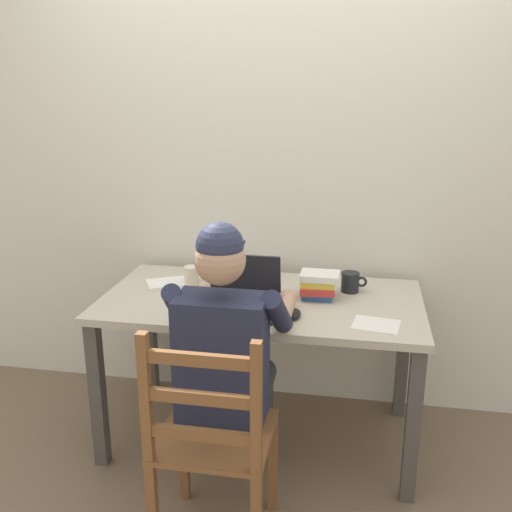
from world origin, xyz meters
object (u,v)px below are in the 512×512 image
at_px(computer_mouse, 294,314).
at_px(coffee_mug_white, 192,276).
at_px(laptop, 241,297).
at_px(book_stack_main, 318,285).
at_px(desk, 261,316).
at_px(wooden_chair, 212,442).
at_px(seated_person, 228,352).
at_px(coffee_mug_dark, 351,282).

relative_size(computer_mouse, coffee_mug_white, 0.89).
height_order(laptop, book_stack_main, laptop).
bearing_deg(desk, wooden_chair, -94.15).
distance_m(seated_person, laptop, 0.34).
relative_size(desk, laptop, 4.53).
relative_size(wooden_chair, computer_mouse, 9.45).
bearing_deg(seated_person, coffee_mug_white, 118.84).
height_order(computer_mouse, coffee_mug_white, coffee_mug_white).
bearing_deg(book_stack_main, coffee_mug_dark, 39.03).
bearing_deg(computer_mouse, laptop, 165.91).
bearing_deg(computer_mouse, wooden_chair, -113.44).
xyz_separation_m(desk, laptop, (-0.07, -0.15, 0.15)).
bearing_deg(desk, coffee_mug_white, 164.10).
height_order(wooden_chair, laptop, laptop).
relative_size(laptop, computer_mouse, 3.30).
distance_m(seated_person, book_stack_main, 0.61).
distance_m(wooden_chair, coffee_mug_dark, 1.07).
xyz_separation_m(desk, seated_person, (-0.05, -0.46, 0.03)).
height_order(computer_mouse, book_stack_main, book_stack_main).
bearing_deg(computer_mouse, desk, 130.68).
distance_m(coffee_mug_white, book_stack_main, 0.63).
bearing_deg(coffee_mug_dark, wooden_chair, -117.11).
distance_m(desk, wooden_chair, 0.77).
xyz_separation_m(desk, book_stack_main, (0.26, 0.04, 0.16)).
height_order(coffee_mug_dark, book_stack_main, book_stack_main).
xyz_separation_m(seated_person, laptop, (-0.01, 0.32, 0.11)).
bearing_deg(computer_mouse, coffee_mug_dark, 57.96).
bearing_deg(wooden_chair, book_stack_main, 68.11).
relative_size(desk, computer_mouse, 14.95).
xyz_separation_m(wooden_chair, coffee_mug_white, (-0.31, 0.85, 0.34)).
height_order(wooden_chair, computer_mouse, wooden_chair).
bearing_deg(coffee_mug_white, laptop, -39.79).
xyz_separation_m(seated_person, coffee_mug_dark, (0.46, 0.63, 0.11)).
distance_m(desk, coffee_mug_white, 0.41).
xyz_separation_m(computer_mouse, coffee_mug_white, (-0.55, 0.31, 0.03)).
relative_size(seated_person, laptop, 3.79).
xyz_separation_m(wooden_chair, book_stack_main, (0.32, 0.79, 0.35)).
bearing_deg(coffee_mug_dark, laptop, -147.03).
xyz_separation_m(seated_person, wooden_chair, (-0.00, -0.28, -0.23)).
distance_m(wooden_chair, coffee_mug_white, 0.97).
bearing_deg(wooden_chair, seated_person, 90.00).
bearing_deg(computer_mouse, seated_person, -132.27).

